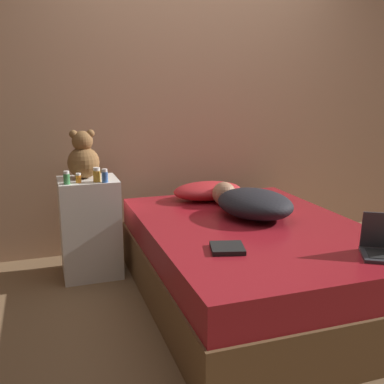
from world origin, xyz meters
name	(u,v)px	position (x,y,z in m)	size (l,w,h in m)	color
ground_plane	(251,299)	(0.00, 0.00, 0.00)	(12.00, 12.00, 0.00)	brown
wall_back	(191,91)	(0.00, 1.21, 1.30)	(8.00, 0.06, 2.60)	tan
bed	(252,263)	(0.00, 0.00, 0.25)	(1.32, 1.87, 0.50)	brown
nightstand	(90,227)	(-0.92, 0.74, 0.35)	(0.41, 0.37, 0.71)	silver
pillow	(208,191)	(-0.04, 0.69, 0.57)	(0.53, 0.34, 0.13)	red
person_lying	(252,203)	(0.08, 0.19, 0.59)	(0.54, 0.75, 0.18)	black
teddy_bear	(83,157)	(-0.94, 0.78, 0.85)	(0.22, 0.22, 0.34)	brown
bottle_amber	(97,175)	(-0.87, 0.63, 0.75)	(0.05, 0.05, 0.10)	gold
bottle_green	(67,178)	(-1.07, 0.61, 0.75)	(0.04, 0.04, 0.09)	#3D8E4C
bottle_blue	(105,176)	(-0.82, 0.59, 0.75)	(0.04, 0.04, 0.09)	#3866B2
bottle_orange	(78,178)	(-0.99, 0.63, 0.74)	(0.04, 0.04, 0.07)	orange
book	(227,248)	(-0.33, -0.36, 0.51)	(0.21, 0.21, 0.02)	black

